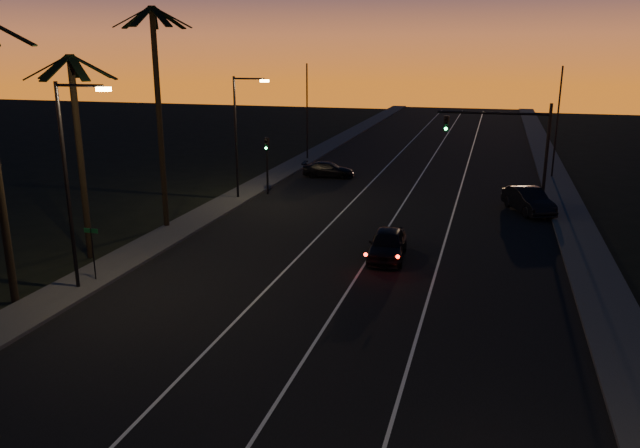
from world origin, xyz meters
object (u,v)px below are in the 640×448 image
(lead_car, at_px, (387,244))
(cross_car, at_px, (328,170))
(signal_mast, at_px, (509,137))
(right_car, at_px, (528,200))

(lead_car, distance_m, cross_car, 21.07)
(signal_mast, distance_m, lead_car, 13.93)
(signal_mast, bearing_deg, right_car, -14.09)
(signal_mast, height_order, right_car, signal_mast)
(right_car, bearing_deg, cross_car, 153.52)
(lead_car, relative_size, right_car, 0.98)
(right_car, relative_size, cross_car, 1.15)
(signal_mast, distance_m, cross_car, 16.35)
(signal_mast, bearing_deg, cross_car, 152.31)
(lead_car, bearing_deg, cross_car, 113.10)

